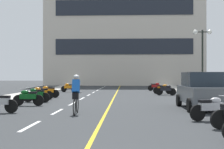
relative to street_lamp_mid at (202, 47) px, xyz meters
name	(u,v)px	position (x,y,z in m)	size (l,w,h in m)	color
ground_plane	(112,96)	(-7.08, 0.81, -3.85)	(140.00, 140.00, 0.00)	#2D3033
curb_left	(35,93)	(-14.28, 3.81, -3.79)	(2.40, 72.00, 0.12)	#B7B2A8
curb_right	(193,93)	(0.12, 3.81, -3.79)	(2.40, 72.00, 0.12)	#B7B2A8
lane_dash_1	(30,126)	(-9.08, -14.19, -3.84)	(0.14, 2.20, 0.01)	silver
lane_dash_2	(57,112)	(-9.08, -10.19, -3.84)	(0.14, 2.20, 0.01)	silver
lane_dash_3	(72,104)	(-9.08, -6.19, -3.84)	(0.14, 2.20, 0.01)	silver
lane_dash_4	(82,98)	(-9.08, -2.19, -3.84)	(0.14, 2.20, 0.01)	silver
lane_dash_5	(89,95)	(-9.08, 1.81, -3.84)	(0.14, 2.20, 0.01)	silver
lane_dash_6	(94,92)	(-9.08, 5.81, -3.84)	(0.14, 2.20, 0.01)	silver
lane_dash_7	(97,90)	(-9.08, 9.81, -3.84)	(0.14, 2.20, 0.01)	silver
lane_dash_8	(100,89)	(-9.08, 13.81, -3.84)	(0.14, 2.20, 0.01)	silver
lane_dash_9	(103,87)	(-9.08, 17.81, -3.84)	(0.14, 2.20, 0.01)	silver
lane_dash_10	(105,86)	(-9.08, 21.81, -3.84)	(0.14, 2.20, 0.01)	silver
lane_dash_11	(106,86)	(-9.08, 25.81, -3.84)	(0.14, 2.20, 0.01)	silver
centre_line_yellow	(116,94)	(-6.83, 3.81, -3.84)	(0.12, 66.00, 0.01)	gold
office_building	(124,25)	(-6.25, 29.75, 6.54)	(25.97, 10.01, 20.78)	beige
street_lamp_mid	(202,47)	(0.00, 0.00, 0.00)	(1.46, 0.36, 5.09)	black
parked_car_near	(201,90)	(-2.22, -8.76, -2.93)	(1.94, 4.21, 1.82)	black
motorcycle_2	(211,108)	(-2.81, -12.70, -3.37)	(1.65, 0.78, 0.92)	black
motorcycle_4	(28,97)	(-11.27, -7.59, -3.37)	(1.70, 0.60, 0.92)	black
motorcycle_5	(36,95)	(-11.45, -5.42, -3.37)	(1.70, 0.60, 0.92)	black
motorcycle_6	(40,93)	(-11.72, -3.57, -3.37)	(1.67, 0.71, 0.92)	black
motorcycle_7	(48,91)	(-11.74, -1.39, -3.37)	(1.70, 0.60, 0.92)	black
motorcycle_8	(166,90)	(-2.59, 1.63, -3.37)	(1.67, 0.70, 0.92)	black
motorcycle_9	(163,89)	(-2.64, 3.50, -3.37)	(1.70, 0.60, 0.92)	black
motorcycle_10	(69,87)	(-11.59, 6.19, -3.37)	(1.68, 0.67, 0.92)	black
motorcycle_11	(156,86)	(-2.73, 9.20, -3.37)	(1.68, 0.65, 0.92)	black
cyclist_rider	(76,93)	(-8.09, -11.00, -2.96)	(0.42, 1.77, 1.71)	black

